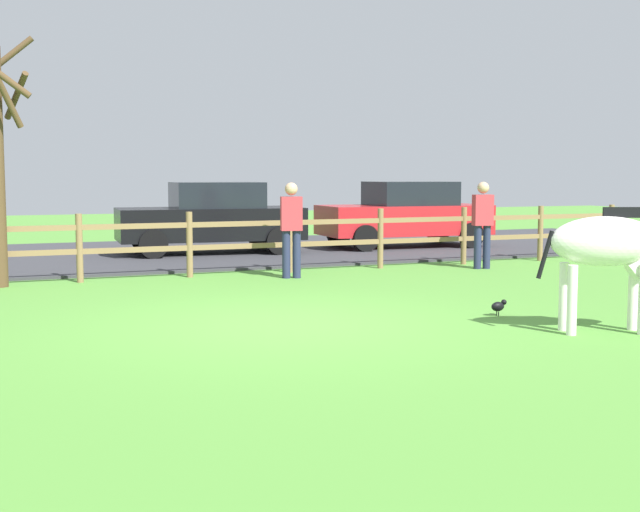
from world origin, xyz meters
name	(u,v)px	position (x,y,z in m)	size (l,w,h in m)	color
ground_plane	(287,324)	(0.00, 0.00, 0.00)	(60.00, 60.00, 0.00)	#549338
parking_asphalt	(139,254)	(0.00, 9.30, 0.03)	(28.00, 7.40, 0.05)	#38383D
paddock_fence	(136,242)	(-0.85, 5.00, 0.65)	(20.40, 0.11, 1.14)	olive
zebra	(612,251)	(3.18, -1.88, 0.93)	(1.85, 0.94, 1.41)	white
crow_on_grass	(499,306)	(2.67, -0.46, 0.13)	(0.21, 0.10, 0.20)	black
parked_car_black	(212,217)	(1.51, 8.78, 0.84)	(4.12, 2.13, 1.56)	black
parked_car_red	(405,214)	(6.23, 8.58, 0.84)	(4.09, 2.07, 1.56)	red
visitor_left_of_tree	(483,221)	(5.50, 4.19, 0.91)	(0.40, 0.30, 1.64)	#232847
visitor_right_of_tree	(291,225)	(1.66, 4.21, 0.91)	(0.40, 0.30, 1.64)	#232847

